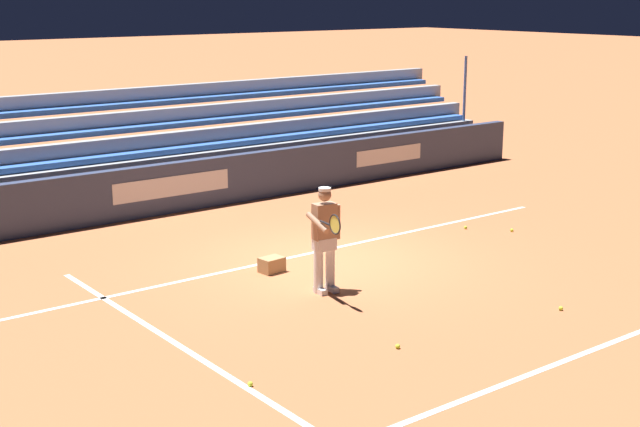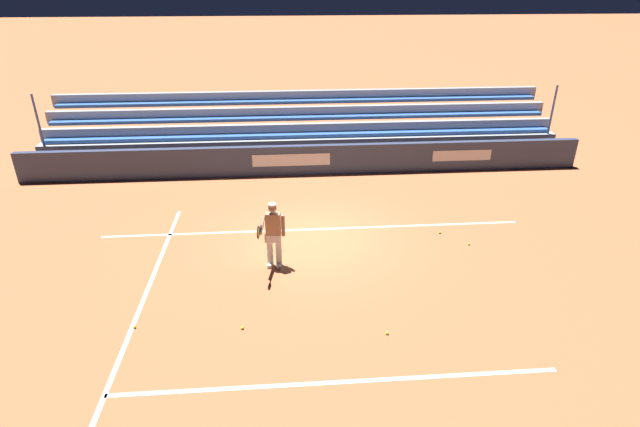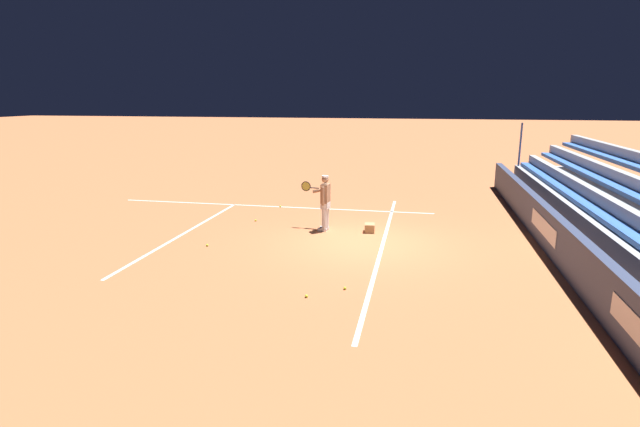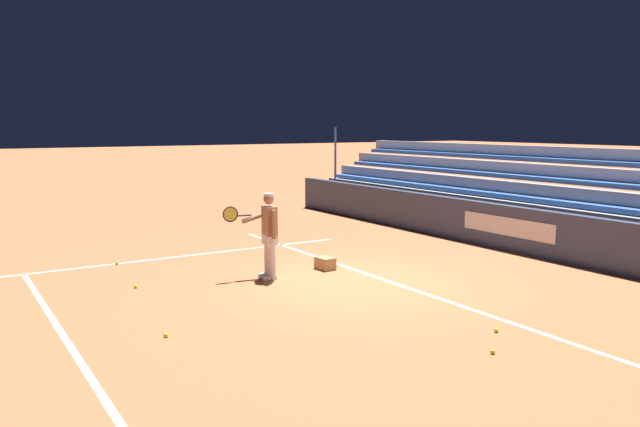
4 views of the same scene
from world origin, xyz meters
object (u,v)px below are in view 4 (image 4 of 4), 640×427
object	(u,v)px
tennis_ball_midcourt	(496,330)
tennis_ball_stray_back	(493,352)
ball_box_cardboard	(325,263)
tennis_ball_on_baseline	(136,287)
tennis_ball_by_box	(117,263)
tennis_ball_toward_net	(166,335)
tennis_player	(268,235)

from	to	relation	value
tennis_ball_midcourt	tennis_ball_stray_back	distance (m)	0.93
ball_box_cardboard	tennis_ball_on_baseline	world-z (taller)	ball_box_cardboard
tennis_ball_by_box	tennis_ball_toward_net	world-z (taller)	same
tennis_player	tennis_ball_midcourt	xyz separation A→B (m)	(-4.69, -1.36, -0.86)
tennis_player	tennis_ball_midcourt	distance (m)	4.96
tennis_ball_midcourt	tennis_ball_toward_net	xyz separation A→B (m)	(2.38, 4.22, 0.00)
tennis_player	tennis_ball_by_box	distance (m)	3.78
tennis_player	ball_box_cardboard	distance (m)	1.59
ball_box_cardboard	tennis_ball_stray_back	world-z (taller)	ball_box_cardboard
tennis_ball_midcourt	tennis_ball_stray_back	size ratio (longest dim) A/B	1.00
ball_box_cardboard	tennis_ball_midcourt	size ratio (longest dim) A/B	6.06
ball_box_cardboard	tennis_ball_toward_net	world-z (taller)	ball_box_cardboard
tennis_ball_by_box	tennis_ball_stray_back	distance (m)	8.68
tennis_ball_by_box	tennis_ball_on_baseline	bearing A→B (deg)	174.60
tennis_ball_midcourt	tennis_ball_on_baseline	distance (m)	6.58
ball_box_cardboard	tennis_ball_by_box	distance (m)	4.61
tennis_player	ball_box_cardboard	bearing A→B (deg)	-86.65
ball_box_cardboard	tennis_ball_toward_net	size ratio (longest dim) A/B	6.06
ball_box_cardboard	tennis_ball_toward_net	distance (m)	4.88
tennis_player	tennis_ball_on_baseline	world-z (taller)	tennis_player
tennis_ball_on_baseline	tennis_player	bearing A→B (deg)	-105.05
tennis_player	tennis_ball_stray_back	xyz separation A→B (m)	(-5.28, -0.64, -0.86)
tennis_player	tennis_ball_midcourt	bearing A→B (deg)	-163.86
ball_box_cardboard	tennis_ball_toward_net	xyz separation A→B (m)	(-2.39, 4.25, -0.10)
tennis_player	tennis_ball_on_baseline	distance (m)	2.70
ball_box_cardboard	tennis_ball_stray_back	xyz separation A→B (m)	(-5.36, 0.75, -0.10)
tennis_ball_midcourt	tennis_ball_by_box	bearing A→B (deg)	25.43
tennis_ball_midcourt	tennis_ball_toward_net	distance (m)	4.85
tennis_ball_toward_net	tennis_ball_stray_back	distance (m)	4.59
tennis_ball_toward_net	tennis_ball_on_baseline	world-z (taller)	same
tennis_ball_toward_net	tennis_ball_on_baseline	bearing A→B (deg)	-7.63
tennis_ball_by_box	tennis_ball_toward_net	distance (m)	5.25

